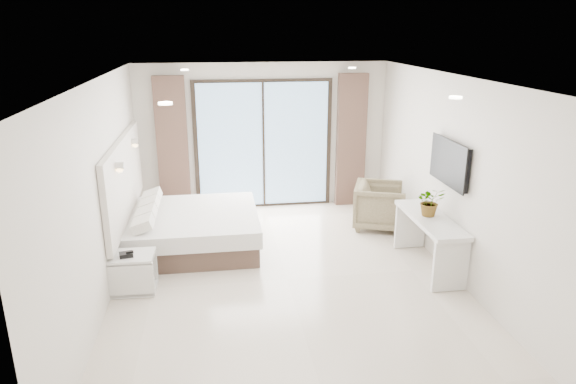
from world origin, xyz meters
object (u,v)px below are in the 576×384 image
Objects in this scene: bed at (192,229)px; nightstand at (133,273)px; console_desk at (430,231)px; armchair at (380,204)px.

nightstand is (-0.71, -1.32, -0.04)m from bed.
bed is 3.58m from console_desk.
armchair is at bearing 6.91° from bed.
console_desk is at bearing -20.00° from bed.
console_desk is 1.62m from armchair.
armchair reaches higher than console_desk.
console_desk is at bearing 2.95° from nightstand.
nightstand is 0.36× the size of console_desk.
bed is at bearing 63.30° from nightstand.
nightstand is 4.07m from console_desk.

